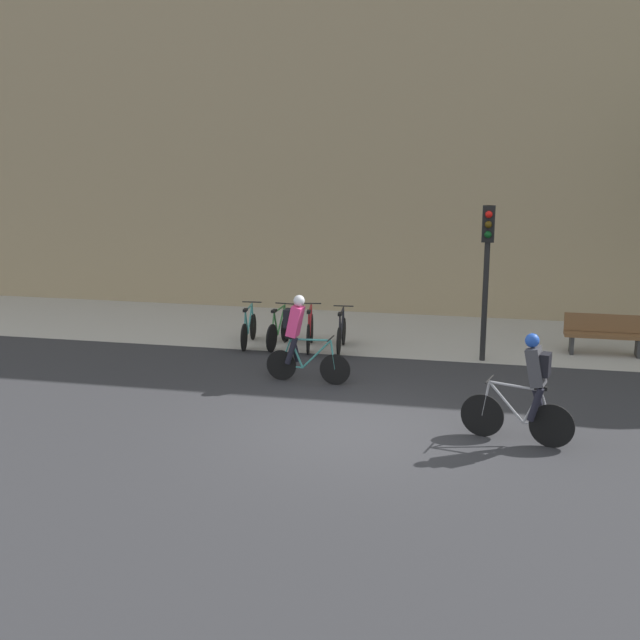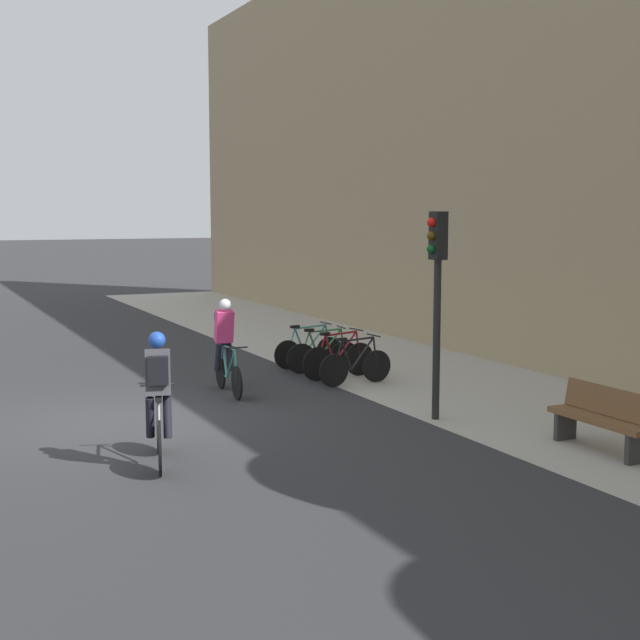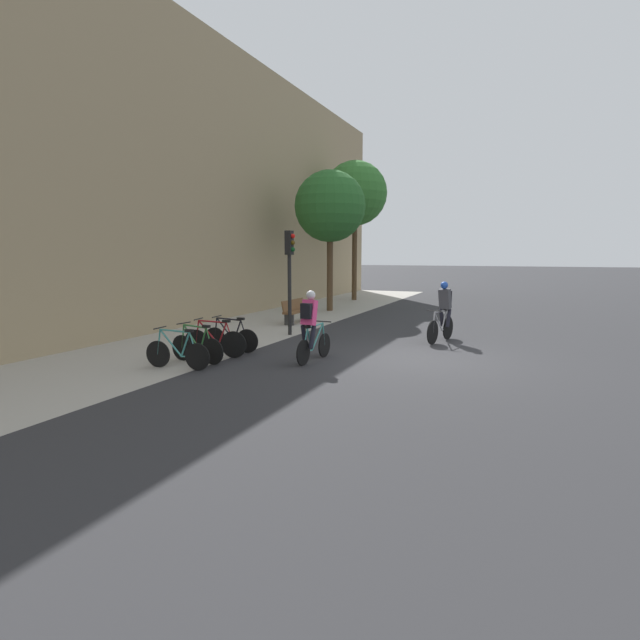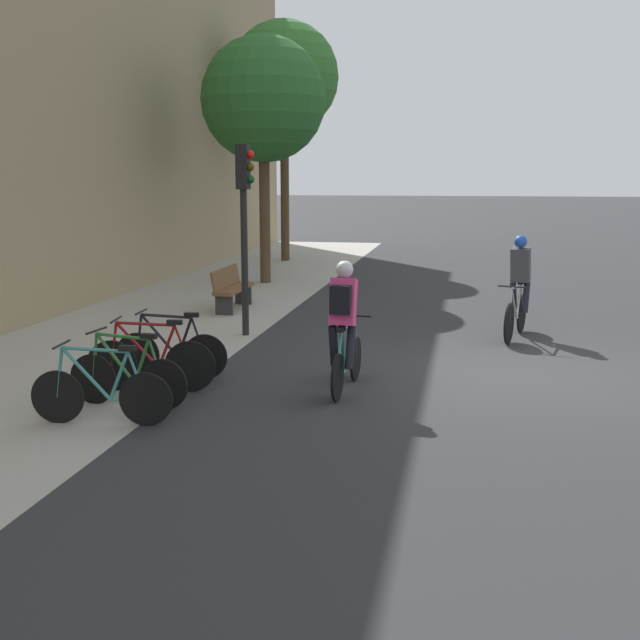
{
  "view_description": "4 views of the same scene",
  "coord_description": "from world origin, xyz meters",
  "px_view_note": "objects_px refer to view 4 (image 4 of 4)",
  "views": [
    {
      "loc": [
        2.09,
        -12.36,
        4.75
      ],
      "look_at": [
        -1.25,
        3.23,
        1.08
      ],
      "focal_mm": 45.0,
      "sensor_mm": 36.0,
      "label": 1
    },
    {
      "loc": [
        13.95,
        -2.99,
        3.31
      ],
      "look_at": [
        0.1,
        3.59,
        1.46
      ],
      "focal_mm": 50.0,
      "sensor_mm": 36.0,
      "label": 2
    },
    {
      "loc": [
        -12.27,
        -2.45,
        2.61
      ],
      "look_at": [
        -0.24,
        2.71,
        0.87
      ],
      "focal_mm": 28.0,
      "sensor_mm": 36.0,
      "label": 3
    },
    {
      "loc": [
        -11.53,
        0.85,
        2.82
      ],
      "look_at": [
        -0.85,
        2.85,
        0.85
      ],
      "focal_mm": 45.0,
      "sensor_mm": 36.0,
      "label": 4
    }
  ],
  "objects_px": {
    "parked_bike_3": "(171,351)",
    "cyclist_grey": "(519,284)",
    "parked_bike_0": "(102,392)",
    "parked_bike_1": "(128,376)",
    "cyclist_pink": "(344,323)",
    "parked_bike_2": "(151,361)",
    "traffic_light_pole": "(244,204)",
    "bench": "(232,287)"
  },
  "relations": [
    {
      "from": "parked_bike_3",
      "to": "cyclist_grey",
      "type": "bearing_deg",
      "value": -51.67
    },
    {
      "from": "parked_bike_0",
      "to": "parked_bike_1",
      "type": "relative_size",
      "value": 1.04
    },
    {
      "from": "cyclist_pink",
      "to": "parked_bike_1",
      "type": "height_order",
      "value": "cyclist_pink"
    },
    {
      "from": "cyclist_grey",
      "to": "parked_bike_3",
      "type": "relative_size",
      "value": 1.11
    },
    {
      "from": "parked_bike_0",
      "to": "parked_bike_2",
      "type": "bearing_deg",
      "value": 0.04
    },
    {
      "from": "parked_bike_3",
      "to": "traffic_light_pole",
      "type": "bearing_deg",
      "value": -3.66
    },
    {
      "from": "parked_bike_0",
      "to": "cyclist_pink",
      "type": "bearing_deg",
      "value": -54.46
    },
    {
      "from": "cyclist_grey",
      "to": "bench",
      "type": "xyz_separation_m",
      "value": [
        1.87,
        5.81,
        -0.47
      ]
    },
    {
      "from": "bench",
      "to": "traffic_light_pole",
      "type": "bearing_deg",
      "value": -158.0
    },
    {
      "from": "parked_bike_3",
      "to": "parked_bike_1",
      "type": "bearing_deg",
      "value": 179.99
    },
    {
      "from": "traffic_light_pole",
      "to": "parked_bike_0",
      "type": "bearing_deg",
      "value": 177.85
    },
    {
      "from": "parked_bike_1",
      "to": "parked_bike_3",
      "type": "height_order",
      "value": "parked_bike_3"
    },
    {
      "from": "bench",
      "to": "cyclist_grey",
      "type": "bearing_deg",
      "value": -107.85
    },
    {
      "from": "traffic_light_pole",
      "to": "cyclist_pink",
      "type": "bearing_deg",
      "value": -146.77
    },
    {
      "from": "parked_bike_0",
      "to": "parked_bike_2",
      "type": "height_order",
      "value": "parked_bike_2"
    },
    {
      "from": "parked_bike_3",
      "to": "bench",
      "type": "bearing_deg",
      "value": 8.5
    },
    {
      "from": "cyclist_grey",
      "to": "bench",
      "type": "height_order",
      "value": "cyclist_grey"
    },
    {
      "from": "parked_bike_0",
      "to": "bench",
      "type": "distance_m",
      "value": 8.01
    },
    {
      "from": "cyclist_grey",
      "to": "parked_bike_0",
      "type": "xyz_separation_m",
      "value": [
        -6.1,
        4.95,
        -0.56
      ]
    },
    {
      "from": "parked_bike_2",
      "to": "bench",
      "type": "xyz_separation_m",
      "value": [
        6.51,
        0.86,
        0.07
      ]
    },
    {
      "from": "parked_bike_1",
      "to": "bench",
      "type": "xyz_separation_m",
      "value": [
        7.24,
        0.86,
        0.08
      ]
    },
    {
      "from": "cyclist_pink",
      "to": "traffic_light_pole",
      "type": "bearing_deg",
      "value": 33.23
    },
    {
      "from": "cyclist_grey",
      "to": "bench",
      "type": "distance_m",
      "value": 6.12
    },
    {
      "from": "cyclist_grey",
      "to": "parked_bike_2",
      "type": "bearing_deg",
      "value": 133.16
    },
    {
      "from": "parked_bike_1",
      "to": "bench",
      "type": "bearing_deg",
      "value": 6.81
    },
    {
      "from": "parked_bike_1",
      "to": "parked_bike_2",
      "type": "relative_size",
      "value": 0.93
    },
    {
      "from": "cyclist_pink",
      "to": "bench",
      "type": "relative_size",
      "value": 1.0
    },
    {
      "from": "cyclist_grey",
      "to": "traffic_light_pole",
      "type": "xyz_separation_m",
      "value": [
        -0.77,
        4.74,
        1.38
      ]
    },
    {
      "from": "parked_bike_3",
      "to": "bench",
      "type": "relative_size",
      "value": 0.92
    },
    {
      "from": "parked_bike_0",
      "to": "bench",
      "type": "bearing_deg",
      "value": 6.2
    },
    {
      "from": "cyclist_pink",
      "to": "parked_bike_2",
      "type": "relative_size",
      "value": 1.02
    },
    {
      "from": "parked_bike_0",
      "to": "parked_bike_2",
      "type": "relative_size",
      "value": 0.97
    },
    {
      "from": "cyclist_grey",
      "to": "parked_bike_0",
      "type": "distance_m",
      "value": 7.87
    },
    {
      "from": "parked_bike_3",
      "to": "parked_bike_2",
      "type": "bearing_deg",
      "value": 180.0
    },
    {
      "from": "cyclist_grey",
      "to": "parked_bike_1",
      "type": "xyz_separation_m",
      "value": [
        -5.37,
        4.95,
        -0.56
      ]
    },
    {
      "from": "parked_bike_1",
      "to": "traffic_light_pole",
      "type": "height_order",
      "value": "traffic_light_pole"
    },
    {
      "from": "traffic_light_pole",
      "to": "parked_bike_1",
      "type": "bearing_deg",
      "value": 177.5
    },
    {
      "from": "cyclist_pink",
      "to": "cyclist_grey",
      "type": "xyz_separation_m",
      "value": [
        4.3,
        -2.43,
        -0.0
      ]
    },
    {
      "from": "cyclist_pink",
      "to": "traffic_light_pole",
      "type": "height_order",
      "value": "traffic_light_pole"
    },
    {
      "from": "parked_bike_0",
      "to": "traffic_light_pole",
      "type": "xyz_separation_m",
      "value": [
        5.33,
        -0.2,
        1.94
      ]
    },
    {
      "from": "cyclist_pink",
      "to": "parked_bike_2",
      "type": "distance_m",
      "value": 2.6
    },
    {
      "from": "cyclist_pink",
      "to": "parked_bike_1",
      "type": "distance_m",
      "value": 2.79
    }
  ]
}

